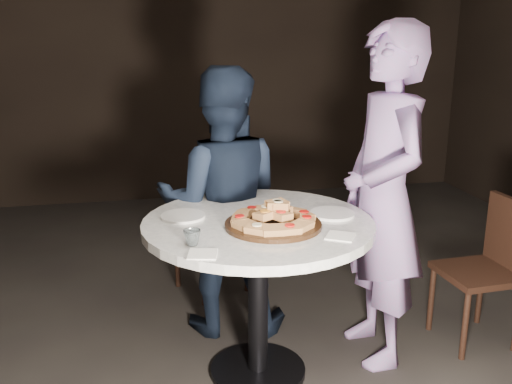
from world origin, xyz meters
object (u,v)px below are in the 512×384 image
(diner_navy, at_px, (222,203))
(diner_teal, at_px, (383,198))
(serving_board, at_px, (273,225))
(water_glass, at_px, (192,237))
(focaccia_pile, at_px, (274,216))
(table, at_px, (258,251))
(chair_right, at_px, (492,261))
(chair_far, at_px, (218,224))

(diner_navy, relative_size, diner_teal, 0.87)
(serving_board, relative_size, water_glass, 6.08)
(water_glass, bearing_deg, diner_teal, 18.31)
(focaccia_pile, height_order, water_glass, focaccia_pile)
(serving_board, relative_size, diner_navy, 0.29)
(table, relative_size, water_glass, 17.00)
(chair_right, distance_m, diner_navy, 1.57)
(water_glass, relative_size, chair_right, 0.09)
(focaccia_pile, relative_size, chair_right, 0.49)
(focaccia_pile, distance_m, diner_navy, 0.68)
(water_glass, relative_size, diner_teal, 0.04)
(serving_board, relative_size, diner_teal, 0.25)
(chair_far, bearing_deg, serving_board, 70.87)
(diner_teal, bearing_deg, serving_board, -74.69)
(serving_board, bearing_deg, diner_teal, 16.05)
(water_glass, xyz_separation_m, chair_far, (0.29, 1.25, -0.38))
(chair_far, relative_size, diner_teal, 0.48)
(water_glass, bearing_deg, table, 37.42)
(focaccia_pile, distance_m, water_glass, 0.43)
(table, xyz_separation_m, diner_teal, (0.68, 0.08, 0.21))
(table, distance_m, diner_navy, 0.56)
(water_glass, xyz_separation_m, chair_right, (1.72, 0.35, -0.40))
(serving_board, height_order, chair_right, serving_board)
(diner_navy, bearing_deg, serving_board, 112.84)
(serving_board, distance_m, water_glass, 0.43)
(chair_far, distance_m, diner_teal, 1.24)
(table, distance_m, serving_board, 0.21)
(chair_far, relative_size, diner_navy, 0.56)
(water_glass, distance_m, diner_teal, 1.09)
(serving_board, distance_m, chair_right, 1.39)
(diner_teal, bearing_deg, chair_far, -141.54)
(diner_teal, bearing_deg, table, -84.45)
(water_glass, distance_m, diner_navy, 0.86)
(serving_board, relative_size, focaccia_pile, 1.11)
(table, bearing_deg, serving_board, -65.21)
(focaccia_pile, relative_size, diner_teal, 0.23)
(serving_board, xyz_separation_m, diner_teal, (0.63, 0.18, 0.04))
(serving_board, height_order, focaccia_pile, focaccia_pile)
(table, relative_size, diner_teal, 0.71)
(diner_navy, bearing_deg, table, 110.30)
(table, height_order, diner_teal, diner_teal)
(diner_navy, bearing_deg, chair_right, 172.44)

